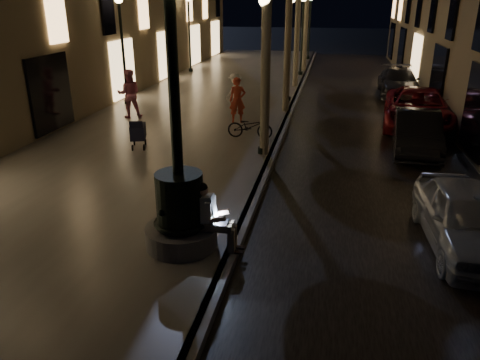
% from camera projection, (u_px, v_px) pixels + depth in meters
% --- Properties ---
extents(ground, '(120.00, 120.00, 0.00)m').
position_uv_depth(ground, '(292.00, 110.00, 20.95)').
color(ground, black).
rests_on(ground, ground).
extents(cobble_lane, '(6.00, 45.00, 0.02)m').
position_uv_depth(cobble_lane, '(361.00, 113.00, 20.41)').
color(cobble_lane, black).
rests_on(cobble_lane, ground).
extents(promenade, '(8.00, 45.00, 0.20)m').
position_uv_depth(promenade, '(206.00, 104.00, 21.63)').
color(promenade, '#625E57').
rests_on(promenade, ground).
extents(curb_strip, '(0.25, 45.00, 0.20)m').
position_uv_depth(curb_strip, '(292.00, 108.00, 20.91)').
color(curb_strip, '#59595B').
rests_on(curb_strip, ground).
extents(fountain_lamppost, '(1.40, 1.40, 5.21)m').
position_uv_depth(fountain_lamppost, '(180.00, 198.00, 8.81)').
color(fountain_lamppost, '#59595B').
rests_on(fountain_lamppost, promenade).
extents(seated_man_laptop, '(0.98, 0.33, 1.35)m').
position_uv_depth(seated_man_laptop, '(211.00, 215.00, 8.81)').
color(seated_man_laptop, gray).
rests_on(seated_man_laptop, promenade).
extents(lamp_curb_a, '(0.36, 0.36, 4.81)m').
position_uv_depth(lamp_curb_a, '(264.00, 53.00, 13.43)').
color(lamp_curb_a, black).
rests_on(lamp_curb_a, promenade).
extents(lamp_curb_b, '(0.36, 0.36, 4.81)m').
position_uv_depth(lamp_curb_b, '(290.00, 33.00, 20.73)').
color(lamp_curb_b, black).
rests_on(lamp_curb_b, promenade).
extents(lamp_curb_c, '(0.36, 0.36, 4.81)m').
position_uv_depth(lamp_curb_c, '(303.00, 23.00, 28.04)').
color(lamp_curb_c, black).
rests_on(lamp_curb_c, promenade).
extents(lamp_curb_d, '(0.36, 0.36, 4.81)m').
position_uv_depth(lamp_curb_d, '(310.00, 18.00, 35.35)').
color(lamp_curb_d, black).
rests_on(lamp_curb_d, promenade).
extents(lamp_left_b, '(0.36, 0.36, 4.81)m').
position_uv_depth(lamp_left_b, '(122.00, 34.00, 20.17)').
color(lamp_left_b, black).
rests_on(lamp_left_b, promenade).
extents(lamp_left_c, '(0.36, 0.36, 4.81)m').
position_uv_depth(lamp_left_c, '(189.00, 22.00, 29.31)').
color(lamp_left_c, black).
rests_on(lamp_left_c, promenade).
extents(stroller, '(0.64, 1.06, 1.08)m').
position_uv_depth(stroller, '(138.00, 132.00, 14.86)').
color(stroller, black).
rests_on(stroller, promenade).
extents(car_front, '(1.72, 3.87, 1.29)m').
position_uv_depth(car_front, '(466.00, 218.00, 9.28)').
color(car_front, '#A9ACB0').
rests_on(car_front, ground).
extents(car_second, '(1.71, 4.08, 1.31)m').
position_uv_depth(car_second, '(416.00, 132.00, 15.10)').
color(car_second, black).
rests_on(car_second, ground).
extents(car_third, '(2.95, 5.47, 1.46)m').
position_uv_depth(car_third, '(418.00, 109.00, 17.97)').
color(car_third, maroon).
rests_on(car_third, ground).
extents(car_rear, '(2.00, 4.69, 1.35)m').
position_uv_depth(car_rear, '(399.00, 82.00, 23.87)').
color(car_rear, '#2C2B30').
rests_on(car_rear, ground).
extents(pedestrian_red, '(0.72, 0.57, 1.72)m').
position_uv_depth(pedestrian_red, '(237.00, 100.00, 17.82)').
color(pedestrian_red, '#B53924').
rests_on(pedestrian_red, promenade).
extents(pedestrian_pink, '(1.13, 1.02, 1.90)m').
position_uv_depth(pedestrian_pink, '(129.00, 94.00, 18.54)').
color(pedestrian_pink, '#D4708E').
rests_on(pedestrian_pink, promenade).
extents(pedestrian_white, '(1.03, 1.16, 1.56)m').
position_uv_depth(pedestrian_white, '(235.00, 91.00, 19.89)').
color(pedestrian_white, silver).
rests_on(pedestrian_white, promenade).
extents(bicycle, '(1.57, 0.59, 0.82)m').
position_uv_depth(bicycle, '(250.00, 126.00, 15.96)').
color(bicycle, black).
rests_on(bicycle, promenade).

